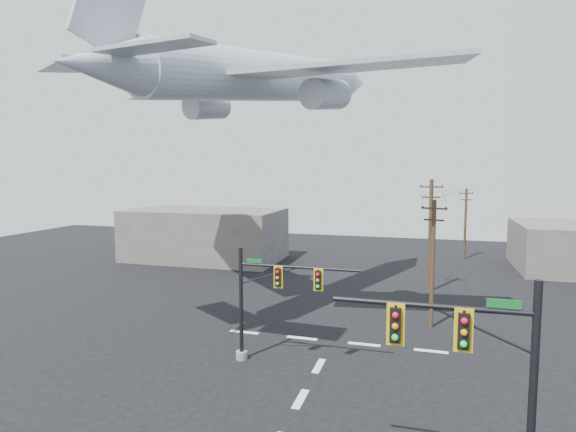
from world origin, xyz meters
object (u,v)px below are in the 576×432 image
(signal_mast_near, at_px, (487,385))
(utility_pole_a, at_px, (433,261))
(utility_pole_c, at_px, (465,222))
(signal_mast_far, at_px, (266,301))
(utility_pole_b, at_px, (430,233))
(airliner, at_px, (263,78))

(signal_mast_near, relative_size, utility_pole_a, 0.85)
(utility_pole_a, height_order, utility_pole_c, utility_pole_a)
(utility_pole_c, bearing_deg, signal_mast_far, -132.22)
(signal_mast_near, distance_m, utility_pole_b, 27.73)
(signal_mast_far, relative_size, utility_pole_b, 0.71)
(utility_pole_a, relative_size, utility_pole_c, 1.04)
(signal_mast_far, bearing_deg, utility_pole_a, 44.71)
(utility_pole_c, distance_m, airliner, 34.33)
(utility_pole_a, xyz_separation_m, airliner, (-12.13, 0.02, 12.86))
(utility_pole_b, xyz_separation_m, airliner, (-11.99, -9.91, 12.25))
(signal_mast_near, bearing_deg, utility_pole_b, 93.44)
(signal_mast_near, distance_m, airliner, 26.12)
(signal_mast_far, distance_m, utility_pole_b, 20.85)
(utility_pole_b, bearing_deg, signal_mast_near, -86.27)
(signal_mast_far, distance_m, airliner, 16.84)
(signal_mast_far, distance_m, utility_pole_c, 38.53)
(signal_mast_far, height_order, airliner, airliner)
(utility_pole_b, relative_size, utility_pole_c, 1.17)
(airliner, bearing_deg, signal_mast_far, -141.13)
(utility_pole_b, height_order, utility_pole_c, utility_pole_b)
(signal_mast_near, bearing_deg, signal_mast_far, 139.88)
(utility_pole_b, distance_m, airliner, 19.80)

